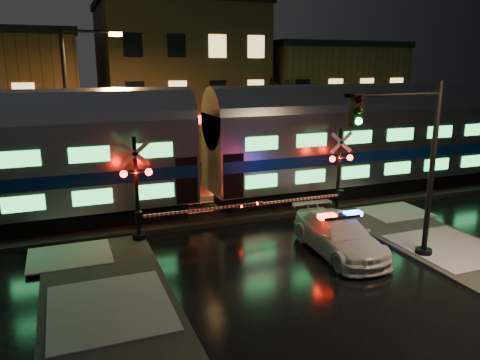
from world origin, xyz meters
name	(u,v)px	position (x,y,z in m)	size (l,w,h in m)	color
ground	(268,246)	(0.00, 0.00, 0.00)	(120.00, 120.00, 0.00)	black
ballast	(227,209)	(0.00, 5.00, 0.12)	(90.00, 4.20, 0.24)	black
building_mid	(178,82)	(2.00, 22.50, 5.75)	(12.00, 11.00, 11.50)	brown
building_right	(318,97)	(15.00, 22.00, 4.25)	(12.00, 10.00, 8.50)	#533020
train	(201,146)	(-1.29, 5.00, 3.38)	(51.00, 3.12, 5.92)	black
police_car	(339,235)	(2.27, -1.62, 0.74)	(2.32, 5.17, 1.64)	silver
crossing_signal_right	(333,181)	(4.37, 2.31, 1.76)	(6.00, 0.67, 4.25)	black
crossing_signal_left	(146,199)	(-4.41, 2.31, 1.81)	(6.18, 0.67, 4.37)	black
traffic_light	(410,170)	(4.04, -3.16, 3.51)	(4.26, 0.74, 6.60)	black
streetlight	(74,105)	(-6.70, 9.00, 5.15)	(2.99, 0.31, 8.93)	black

